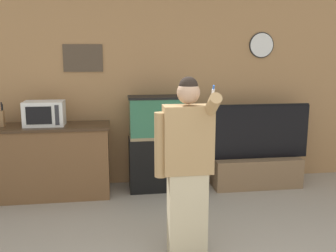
% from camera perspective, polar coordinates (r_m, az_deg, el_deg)
% --- Properties ---
extents(wall_back_paneled, '(10.00, 0.08, 2.60)m').
position_cam_1_polar(wall_back_paneled, '(5.28, -1.22, 5.27)').
color(wall_back_paneled, '#A87A4C').
rests_on(wall_back_paneled, ground_plane).
extents(counter_island, '(1.64, 0.57, 0.93)m').
position_cam_1_polar(counter_island, '(5.07, -18.12, -5.12)').
color(counter_island, brown).
rests_on(counter_island, ground_plane).
extents(microwave, '(0.49, 0.33, 0.31)m').
position_cam_1_polar(microwave, '(4.93, -18.31, 1.83)').
color(microwave, white).
rests_on(microwave, counter_island).
extents(aquarium_on_stand, '(0.83, 0.38, 1.28)m').
position_cam_1_polar(aquarium_on_stand, '(5.03, -1.27, -2.67)').
color(aquarium_on_stand, black).
rests_on(aquarium_on_stand, ground_plane).
extents(tv_on_stand, '(1.46, 0.40, 1.16)m').
position_cam_1_polar(tv_on_stand, '(5.36, 13.33, -5.46)').
color(tv_on_stand, brown).
rests_on(tv_on_stand, ground_plane).
extents(person_standing, '(0.51, 0.39, 1.63)m').
position_cam_1_polar(person_standing, '(3.30, 2.87, -6.14)').
color(person_standing, '#BCAD89').
rests_on(person_standing, ground_plane).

